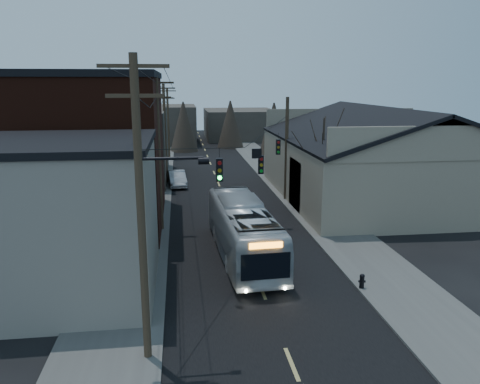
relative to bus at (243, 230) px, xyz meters
name	(u,v)px	position (x,y,z in m)	size (l,w,h in m)	color
road_surface	(221,189)	(0.27, 17.43, -1.55)	(9.00, 110.00, 0.02)	black
sidewalk_left	(150,190)	(-6.23, 17.43, -1.50)	(4.00, 110.00, 0.12)	#474744
sidewalk_right	(289,186)	(6.77, 17.43, -1.50)	(4.00, 110.00, 0.12)	#474744
building_clapboard	(63,221)	(-8.73, -3.57, 1.94)	(8.00, 8.00, 7.00)	#6B6459
building_brick	(85,153)	(-9.73, 7.43, 3.44)	(10.00, 12.00, 10.00)	black
building_left_far	(121,145)	(-9.23, 23.43, 1.94)	(9.00, 14.00, 7.00)	#38332D
warehouse	(378,166)	(13.27, 12.43, 1.14)	(16.16, 20.60, 7.73)	gray
building_far_left	(164,124)	(-5.73, 52.43, 1.44)	(10.00, 12.00, 6.00)	#38332D
building_far_right	(240,124)	(7.27, 57.43, 0.94)	(12.00, 14.00, 5.00)	#38332D
bare_tree	(322,168)	(6.77, 7.43, 2.04)	(0.40, 0.40, 7.20)	black
utility_lines	(187,144)	(-2.84, 11.57, 3.40)	(11.24, 45.28, 10.50)	#382B1E
bus	(243,230)	(0.00, 0.00, 0.00)	(2.62, 11.19, 3.12)	#B3BAC0
parked_car	(177,179)	(-3.72, 19.14, -0.83)	(1.53, 4.39, 1.45)	#B7BABF
fire_hydrant	(362,280)	(4.97, -5.12, -1.06)	(0.34, 0.24, 0.71)	black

